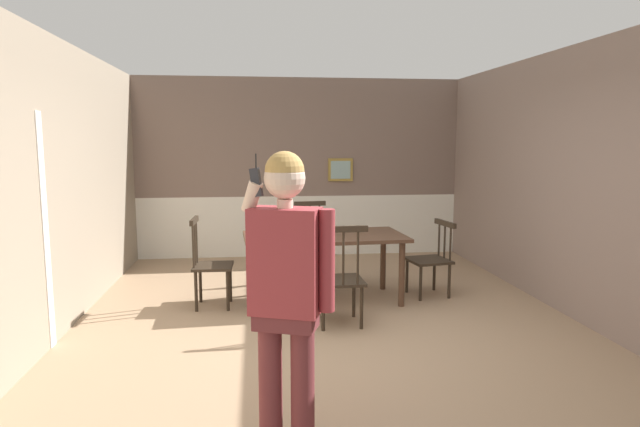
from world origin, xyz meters
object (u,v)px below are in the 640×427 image
at_px(chair_by_doorway, 312,246).
at_px(chair_opposite_corner, 431,259).
at_px(chair_near_window, 340,278).
at_px(chair_at_table_head, 210,264).
at_px(person_figure, 287,282).
at_px(dining_table, 324,243).

height_order(chair_by_doorway, chair_opposite_corner, chair_by_doorway).
bearing_deg(chair_near_window, chair_by_doorway, 92.19).
xyz_separation_m(chair_at_table_head, person_figure, (0.69, -2.98, 0.56)).
bearing_deg(dining_table, chair_near_window, -86.85).
relative_size(chair_at_table_head, chair_opposite_corner, 1.12).
bearing_deg(chair_by_doorway, person_figure, 76.26).
bearing_deg(chair_near_window, chair_opposite_corner, 35.56).
bearing_deg(dining_table, chair_by_doorway, 93.37).
relative_size(chair_near_window, chair_opposite_corner, 1.16).
xyz_separation_m(chair_by_doorway, person_figure, (-0.56, -3.90, 0.56)).
height_order(chair_by_doorway, chair_at_table_head, chair_by_doorway).
xyz_separation_m(chair_opposite_corner, person_figure, (-1.91, -3.13, 0.59)).
bearing_deg(dining_table, chair_at_table_head, -176.90).
bearing_deg(chair_opposite_corner, chair_near_window, 117.55).
height_order(chair_near_window, chair_opposite_corner, chair_near_window).
height_order(chair_at_table_head, person_figure, person_figure).
distance_m(chair_at_table_head, chair_opposite_corner, 2.60).
relative_size(chair_near_window, chair_at_table_head, 1.03).
bearing_deg(person_figure, chair_near_window, -86.81).
distance_m(chair_by_doorway, chair_at_table_head, 1.55).
xyz_separation_m(dining_table, chair_opposite_corner, (1.30, 0.08, -0.24)).
xyz_separation_m(dining_table, chair_at_table_head, (-1.30, -0.07, -0.20)).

